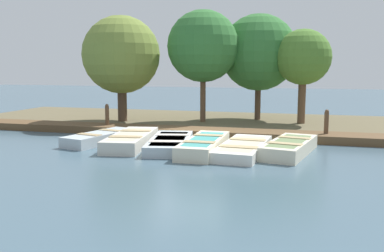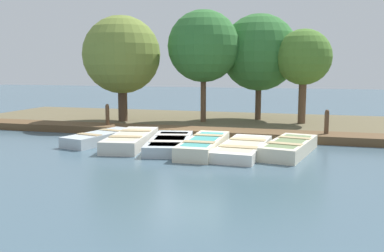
% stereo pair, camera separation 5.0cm
% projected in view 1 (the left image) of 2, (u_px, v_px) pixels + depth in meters
% --- Properties ---
extents(ground_plane, '(80.00, 80.00, 0.00)m').
position_uv_depth(ground_plane, '(188.00, 143.00, 14.91)').
color(ground_plane, '#425B6B').
extents(shore_bank, '(8.00, 24.00, 0.16)m').
position_uv_depth(shore_bank, '(218.00, 123.00, 19.68)').
color(shore_bank, brown).
rests_on(shore_bank, ground_plane).
extents(dock_walkway, '(1.32, 23.49, 0.29)m').
position_uv_depth(dock_walkway, '(199.00, 132.00, 16.32)').
color(dock_walkway, brown).
rests_on(dock_walkway, ground_plane).
extents(rowboat_0, '(3.08, 1.64, 0.38)m').
position_uv_depth(rowboat_0, '(100.00, 137.00, 14.89)').
color(rowboat_0, '#B2BCC1').
rests_on(rowboat_0, ground_plane).
extents(rowboat_1, '(3.59, 1.64, 0.43)m').
position_uv_depth(rowboat_1, '(131.00, 140.00, 14.30)').
color(rowboat_1, beige).
rests_on(rowboat_1, ground_plane).
extents(rowboat_2, '(3.57, 1.89, 0.35)m').
position_uv_depth(rowboat_2, '(170.00, 143.00, 13.92)').
color(rowboat_2, '#B2BCC1').
rests_on(rowboat_2, ground_plane).
extents(rowboat_3, '(3.44, 1.08, 0.44)m').
position_uv_depth(rowboat_3, '(204.00, 145.00, 13.28)').
color(rowboat_3, beige).
rests_on(rowboat_3, ground_plane).
extents(rowboat_4, '(3.57, 1.42, 0.33)m').
position_uv_depth(rowboat_4, '(243.00, 148.00, 13.10)').
color(rowboat_4, silver).
rests_on(rowboat_4, ground_plane).
extents(rowboat_5, '(3.25, 1.65, 0.43)m').
position_uv_depth(rowboat_5, '(290.00, 147.00, 12.99)').
color(rowboat_5, beige).
rests_on(rowboat_5, ground_plane).
extents(mooring_post_near, '(0.16, 0.16, 1.15)m').
position_uv_depth(mooring_post_near, '(107.00, 118.00, 17.31)').
color(mooring_post_near, brown).
rests_on(mooring_post_near, ground_plane).
extents(mooring_post_far, '(0.16, 0.16, 1.15)m').
position_uv_depth(mooring_post_far, '(326.00, 125.00, 15.06)').
color(mooring_post_far, brown).
rests_on(mooring_post_far, ground_plane).
extents(park_tree_far_left, '(3.49, 3.49, 4.92)m').
position_uv_depth(park_tree_far_left, '(121.00, 55.00, 19.20)').
color(park_tree_far_left, '#4C3828').
rests_on(park_tree_far_left, ground_plane).
extents(park_tree_left, '(3.19, 3.19, 5.14)m').
position_uv_depth(park_tree_left, '(203.00, 46.00, 18.96)').
color(park_tree_left, brown).
rests_on(park_tree_left, ground_plane).
extents(park_tree_center, '(3.54, 3.54, 5.06)m').
position_uv_depth(park_tree_center, '(259.00, 53.00, 19.77)').
color(park_tree_center, '#4C3828').
rests_on(park_tree_center, ground_plane).
extents(park_tree_right, '(2.41, 2.41, 4.26)m').
position_uv_depth(park_tree_right, '(303.00, 58.00, 18.46)').
color(park_tree_right, brown).
rests_on(park_tree_right, ground_plane).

